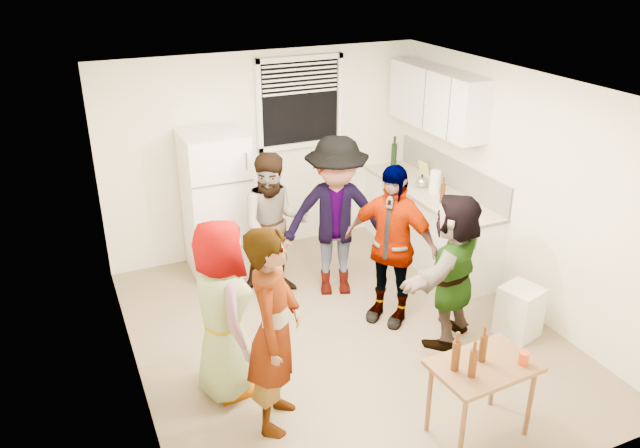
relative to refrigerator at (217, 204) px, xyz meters
name	(u,v)px	position (x,y,z in m)	size (l,w,h in m)	color
room	(344,335)	(0.75, -1.88, -0.85)	(4.00, 4.50, 2.50)	white
window	(300,103)	(1.20, 0.33, 1.00)	(1.12, 0.10, 1.06)	white
refrigerator	(217,204)	(0.00, 0.00, 0.00)	(0.70, 0.70, 1.70)	white
counter_lower	(427,225)	(2.45, -0.73, -0.42)	(0.60, 2.20, 0.86)	white
countertop	(430,191)	(2.45, -0.73, 0.03)	(0.64, 2.22, 0.04)	beige
backsplash	(451,172)	(2.74, -0.73, 0.23)	(0.03, 2.20, 0.36)	#AFAA9F
upper_cabinets	(437,99)	(2.58, -0.53, 1.10)	(0.34, 1.60, 0.70)	white
kettle	(421,187)	(2.40, -0.61, 0.05)	(0.21, 0.18, 0.18)	silver
paper_towel	(434,193)	(2.43, -0.84, 0.05)	(0.13, 0.13, 0.28)	white
wine_bottle	(393,165)	(2.50, 0.24, 0.05)	(0.08, 0.08, 0.30)	black
beer_bottle_counter	(442,202)	(2.35, -1.13, 0.05)	(0.06, 0.06, 0.22)	#47230C
blue_cup	(451,218)	(2.19, -1.54, 0.05)	(0.08, 0.08, 0.11)	#1D20B1
picture_frame	(424,168)	(2.67, -0.23, 0.13)	(0.02, 0.20, 0.17)	#EADB61
trash_bin	(519,313)	(2.36, -2.57, -0.60)	(0.36, 0.36, 0.53)	silver
serving_table	(475,432)	(1.12, -3.55, -0.85)	(0.80, 0.53, 0.67)	brown
beer_bottle_table	(454,369)	(0.87, -3.51, -0.18)	(0.06, 0.06, 0.25)	#47230C
red_cup	(523,364)	(1.39, -3.67, -0.18)	(0.08, 0.08, 0.11)	#B43912
guest_grey	(228,388)	(-0.56, -2.21, -0.85)	(0.80, 1.63, 0.52)	gray
guest_stripe	(277,419)	(-0.30, -2.76, -0.85)	(0.64, 1.76, 0.42)	#141933
guest_back_left	(277,290)	(0.44, -0.77, -0.85)	(0.79, 1.63, 0.62)	brown
guest_back_right	(335,290)	(1.04, -1.04, -0.85)	(1.17, 1.82, 0.67)	#46464B
guest_black	(387,317)	(1.30, -1.77, -0.85)	(1.00, 1.71, 0.42)	black
guest_orange	(446,337)	(1.67, -2.33, -0.85)	(1.44, 1.55, 0.46)	#F1774F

